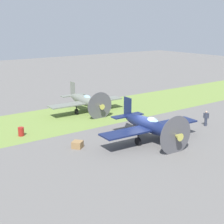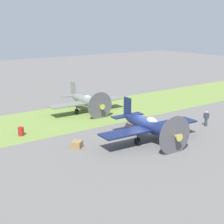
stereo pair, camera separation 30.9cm
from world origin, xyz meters
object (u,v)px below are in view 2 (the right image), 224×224
object	(u,v)px
airplane_lead	(149,125)
fuel_drum	(21,131)
ground_crew_chief	(206,118)
supply_crate	(77,144)
airplane_wingman	(86,101)

from	to	relation	value
airplane_lead	fuel_drum	world-z (taller)	airplane_lead
fuel_drum	ground_crew_chief	bearing A→B (deg)	153.55
ground_crew_chief	fuel_drum	xyz separation A→B (m)	(18.04, -8.97, -0.46)
supply_crate	ground_crew_chief	bearing A→B (deg)	170.23
airplane_lead	ground_crew_chief	xyz separation A→B (m)	(-8.51, 0.10, -0.70)
fuel_drum	supply_crate	distance (m)	7.01
airplane_lead	supply_crate	xyz separation A→B (m)	(6.61, -2.50, -1.30)
supply_crate	fuel_drum	bearing A→B (deg)	-65.39
supply_crate	airplane_lead	bearing A→B (deg)	159.26
fuel_drum	airplane_lead	bearing A→B (deg)	137.05
airplane_lead	ground_crew_chief	size ratio (longest dim) A/B	6.26
airplane_wingman	airplane_lead	bearing A→B (deg)	88.44
airplane_wingman	supply_crate	world-z (taller)	airplane_wingman
airplane_lead	supply_crate	size ratio (longest dim) A/B	12.04
ground_crew_chief	fuel_drum	size ratio (longest dim) A/B	1.92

